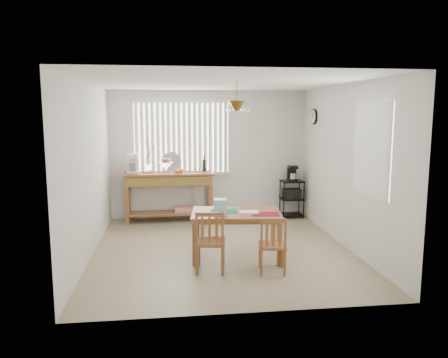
{
  "coord_description": "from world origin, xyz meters",
  "views": [
    {
      "loc": [
        -0.81,
        -6.65,
        2.14
      ],
      "look_at": [
        0.1,
        0.55,
        1.05
      ],
      "focal_mm": 35.0,
      "sensor_mm": 36.0,
      "label": 1
    }
  ],
  "objects": [
    {
      "name": "room_shell",
      "position": [
        0.0,
        0.02,
        1.69
      ],
      "size": [
        4.2,
        4.7,
        2.7
      ],
      "color": "silver",
      "rests_on": "ground"
    },
    {
      "name": "chair_right",
      "position": [
        0.55,
        -1.1,
        0.38
      ],
      "size": [
        0.42,
        0.42,
        0.79
      ],
      "color": "brown",
      "rests_on": "ground"
    },
    {
      "name": "wire_cart",
      "position": [
        1.7,
        2.0,
        0.46
      ],
      "size": [
        0.45,
        0.36,
        0.77
      ],
      "color": "black",
      "rests_on": "ground"
    },
    {
      "name": "table_items",
      "position": [
        0.02,
        -0.52,
        0.78
      ],
      "size": [
        1.0,
        0.58,
        0.22
      ],
      "color": "#126A5C",
      "rests_on": "dining_table"
    },
    {
      "name": "cart_items",
      "position": [
        1.7,
        2.01,
        0.91
      ],
      "size": [
        0.18,
        0.22,
        0.32
      ],
      "color": "black",
      "rests_on": "wire_cart"
    },
    {
      "name": "sideboard",
      "position": [
        -0.81,
        1.98,
        0.74
      ],
      "size": [
        1.74,
        0.49,
        0.98
      ],
      "color": "brown",
      "rests_on": "ground"
    },
    {
      "name": "ground",
      "position": [
        0.0,
        0.0,
        -0.01
      ],
      "size": [
        4.0,
        4.5,
        0.01
      ],
      "primitive_type": "cube",
      "color": "#9B8A69"
    },
    {
      "name": "sideboard_items",
      "position": [
        -1.11,
        2.0,
        1.14
      ],
      "size": [
        1.66,
        0.42,
        0.75
      ],
      "color": "maroon",
      "rests_on": "sideboard"
    },
    {
      "name": "dining_table",
      "position": [
        0.16,
        -0.42,
        0.62
      ],
      "size": [
        1.39,
        0.98,
        0.7
      ],
      "color": "brown",
      "rests_on": "ground"
    },
    {
      "name": "chair_left",
      "position": [
        -0.28,
        -0.97,
        0.42
      ],
      "size": [
        0.45,
        0.45,
        0.86
      ],
      "color": "brown",
      "rests_on": "ground"
    }
  ]
}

